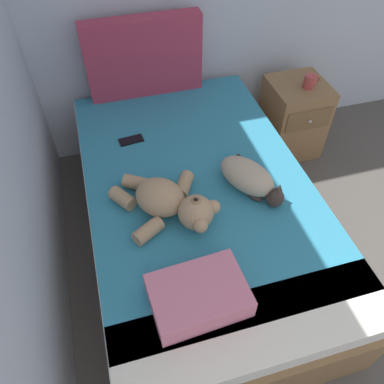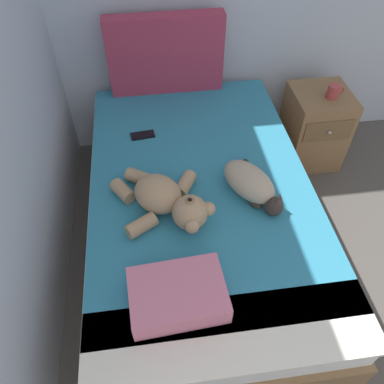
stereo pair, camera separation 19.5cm
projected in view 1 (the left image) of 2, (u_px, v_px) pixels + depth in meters
bed at (197, 214)px, 2.34m from camera, size 1.27×2.06×0.57m
patterned_cushion at (144, 57)px, 2.54m from camera, size 0.78×0.11×0.53m
cat at (250, 178)px, 2.05m from camera, size 0.33×0.44×0.15m
teddy_bear at (170, 202)px, 1.91m from camera, size 0.53×0.52×0.19m
cell_phone at (131, 140)px, 2.36m from camera, size 0.15×0.09×0.01m
throw_pillow at (198, 295)px, 1.60m from camera, size 0.42×0.30×0.11m
nightstand at (292, 118)px, 2.98m from camera, size 0.41×0.45×0.59m
mug at (310, 81)px, 2.70m from camera, size 0.12×0.08×0.09m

